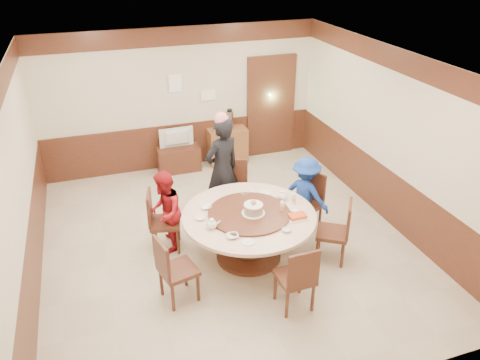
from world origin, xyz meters
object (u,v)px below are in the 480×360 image
object	(u,v)px
television	(177,138)
side_cabinet	(228,146)
person_red	(165,212)
thermos	(230,120)
person_standing	(222,170)
shrimp_platter	(297,217)
birthday_cake	(253,209)
banquet_table	(249,227)
person_blue	(305,194)
tv_stand	(179,159)

from	to	relation	value
television	side_cabinet	size ratio (longest dim) A/B	0.86
person_red	thermos	world-z (taller)	person_red
person_standing	shrimp_platter	size ratio (longest dim) A/B	5.95
birthday_cake	banquet_table	bearing A→B (deg)	134.30
side_cabinet	person_red	bearing A→B (deg)	-124.06
television	person_blue	bearing A→B (deg)	116.85
side_cabinet	thermos	distance (m)	0.57
banquet_table	shrimp_platter	distance (m)	0.73
banquet_table	thermos	xyz separation A→B (m)	(0.74, 3.25, 0.41)
birthday_cake	television	world-z (taller)	birthday_cake
banquet_table	side_cabinet	bearing A→B (deg)	78.09
person_blue	birthday_cake	size ratio (longest dim) A/B	3.73
tv_stand	banquet_table	bearing A→B (deg)	-83.44
person_red	side_cabinet	xyz separation A→B (m)	(1.79, 2.65, -0.27)
person_standing	television	bearing A→B (deg)	-101.12
shrimp_platter	thermos	distance (m)	3.59
banquet_table	thermos	distance (m)	3.36
thermos	tv_stand	bearing A→B (deg)	-178.45
television	thermos	bearing A→B (deg)	-179.95
person_red	shrimp_platter	distance (m)	1.95
person_blue	thermos	distance (m)	2.83
person_standing	birthday_cake	distance (m)	1.27
person_standing	person_blue	distance (m)	1.40
banquet_table	shrimp_platter	world-z (taller)	shrimp_platter
person_red	person_blue	world-z (taller)	person_red
banquet_table	side_cabinet	xyz separation A→B (m)	(0.69, 3.25, -0.16)
person_red	tv_stand	bearing A→B (deg)	-179.11
side_cabinet	tv_stand	bearing A→B (deg)	-178.37
side_cabinet	television	bearing A→B (deg)	-178.37
person_blue	shrimp_platter	bearing A→B (deg)	112.41
person_red	television	bearing A→B (deg)	-179.11
side_cabinet	thermos	size ratio (longest dim) A/B	2.11
shrimp_platter	side_cabinet	world-z (taller)	shrimp_platter
person_blue	thermos	world-z (taller)	person_blue
person_standing	tv_stand	xyz separation A→B (m)	(-0.34, 2.01, -0.64)
person_standing	birthday_cake	bearing A→B (deg)	72.93
shrimp_platter	person_standing	bearing A→B (deg)	112.44
shrimp_platter	tv_stand	size ratio (longest dim) A/B	0.35
tv_stand	thermos	xyz separation A→B (m)	(1.11, 0.03, 0.69)
banquet_table	television	xyz separation A→B (m)	(-0.37, 3.22, 0.16)
thermos	person_blue	bearing A→B (deg)	-82.23
person_blue	thermos	xyz separation A→B (m)	(-0.38, 2.79, 0.31)
tv_stand	thermos	distance (m)	1.31
person_red	person_standing	bearing A→B (deg)	136.30
person_red	tv_stand	xyz separation A→B (m)	(0.73, 2.62, -0.40)
banquet_table	birthday_cake	distance (m)	0.33
banquet_table	shrimp_platter	bearing A→B (deg)	-28.53
person_standing	shrimp_platter	distance (m)	1.67
person_standing	shrimp_platter	xyz separation A→B (m)	(0.64, -1.54, -0.11)
person_red	birthday_cake	distance (m)	1.34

